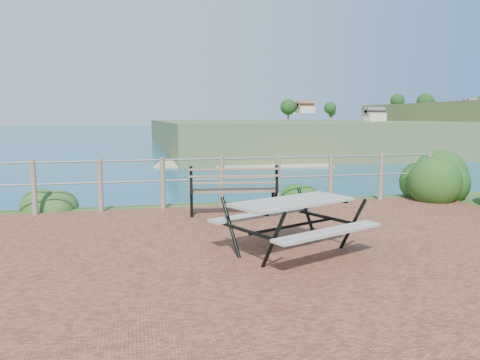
# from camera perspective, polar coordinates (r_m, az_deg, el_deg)

# --- Properties ---
(ground) EXTENTS (10.00, 7.00, 0.12)m
(ground) POSITION_cam_1_polar(r_m,az_deg,el_deg) (6.11, 3.68, -9.24)
(ground) COLOR brown
(ground) RESTS_ON ground
(ocean) EXTENTS (1200.00, 1200.00, 0.00)m
(ocean) POSITION_cam_1_polar(r_m,az_deg,el_deg) (205.62, -12.49, 6.99)
(ocean) COLOR #15567E
(ocean) RESTS_ON ground
(safety_railing) EXTENTS (9.40, 0.10, 1.00)m
(safety_railing) POSITION_cam_1_polar(r_m,az_deg,el_deg) (9.19, -2.23, 0.14)
(safety_railing) COLOR #6B5B4C
(safety_railing) RESTS_ON ground
(picnic_table) EXTENTS (1.77, 1.32, 0.69)m
(picnic_table) POSITION_cam_1_polar(r_m,az_deg,el_deg) (6.11, 6.40, -4.96)
(picnic_table) COLOR gray
(picnic_table) RESTS_ON ground
(park_bench) EXTENTS (1.67, 0.60, 0.92)m
(park_bench) POSITION_cam_1_polar(r_m,az_deg,el_deg) (8.42, -0.83, -0.32)
(park_bench) COLOR brown
(park_bench) RESTS_ON ground
(shrub_right_edge) EXTENTS (1.26, 1.26, 1.79)m
(shrub_right_edge) POSITION_cam_1_polar(r_m,az_deg,el_deg) (11.05, 22.42, -2.16)
(shrub_right_edge) COLOR #1C4013
(shrub_right_edge) RESTS_ON ground
(shrub_lip_west) EXTENTS (0.85, 0.85, 0.62)m
(shrub_lip_west) POSITION_cam_1_polar(r_m,az_deg,el_deg) (9.92, -22.23, -3.22)
(shrub_lip_west) COLOR #254F1D
(shrub_lip_west) RESTS_ON ground
(shrub_lip_east) EXTENTS (0.74, 0.74, 0.47)m
(shrub_lip_east) POSITION_cam_1_polar(r_m,az_deg,el_deg) (10.54, 7.12, -2.10)
(shrub_lip_east) COLOR #1C4013
(shrub_lip_east) RESTS_ON ground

